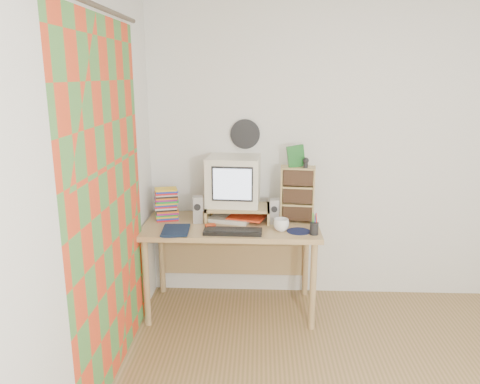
# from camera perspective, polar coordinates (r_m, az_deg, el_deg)

# --- Properties ---
(back_wall) EXTENTS (3.50, 0.00, 3.50)m
(back_wall) POSITION_cam_1_polar(r_m,az_deg,el_deg) (4.09, 13.82, 4.33)
(back_wall) COLOR silver
(back_wall) RESTS_ON floor
(left_wall) EXTENTS (0.00, 3.50, 3.50)m
(left_wall) POSITION_cam_1_polar(r_m,az_deg,el_deg) (2.49, -20.02, -2.32)
(left_wall) COLOR silver
(left_wall) RESTS_ON floor
(curtain) EXTENTS (0.00, 2.20, 2.20)m
(curtain) POSITION_cam_1_polar(r_m,az_deg,el_deg) (2.93, -15.64, -1.58)
(curtain) COLOR red
(curtain) RESTS_ON left_wall
(wall_disc) EXTENTS (0.25, 0.02, 0.25)m
(wall_disc) POSITION_cam_1_polar(r_m,az_deg,el_deg) (3.96, 0.63, 7.07)
(wall_disc) COLOR black
(wall_disc) RESTS_ON back_wall
(desk) EXTENTS (1.40, 0.70, 0.75)m
(desk) POSITION_cam_1_polar(r_m,az_deg,el_deg) (3.88, -1.03, -5.49)
(desk) COLOR tan
(desk) RESTS_ON floor
(monitor_riser) EXTENTS (0.52, 0.30, 0.12)m
(monitor_riser) POSITION_cam_1_polar(r_m,az_deg,el_deg) (3.84, -0.26, -2.10)
(monitor_riser) COLOR tan
(monitor_riser) RESTS_ON desk
(crt_monitor) EXTENTS (0.45, 0.45, 0.40)m
(crt_monitor) POSITION_cam_1_polar(r_m,az_deg,el_deg) (3.83, -0.81, 1.34)
(crt_monitor) COLOR silver
(crt_monitor) RESTS_ON monitor_riser
(speaker_left) EXTENTS (0.09, 0.09, 0.22)m
(speaker_left) POSITION_cam_1_polar(r_m,az_deg,el_deg) (3.79, -5.14, -2.14)
(speaker_left) COLOR #A5A6AA
(speaker_left) RESTS_ON desk
(speaker_right) EXTENTS (0.08, 0.08, 0.20)m
(speaker_right) POSITION_cam_1_polar(r_m,az_deg,el_deg) (3.77, 4.18, -2.36)
(speaker_right) COLOR #A5A6AA
(speaker_right) RESTS_ON desk
(keyboard) EXTENTS (0.44, 0.16, 0.03)m
(keyboard) POSITION_cam_1_polar(r_m,az_deg,el_deg) (3.55, -0.87, -4.84)
(keyboard) COLOR black
(keyboard) RESTS_ON desk
(dvd_stack) EXTENTS (0.20, 0.17, 0.25)m
(dvd_stack) POSITION_cam_1_polar(r_m,az_deg,el_deg) (3.89, -8.95, -1.56)
(dvd_stack) COLOR brown
(dvd_stack) RESTS_ON desk
(cd_rack) EXTENTS (0.29, 0.17, 0.45)m
(cd_rack) POSITION_cam_1_polar(r_m,az_deg,el_deg) (3.81, 7.04, -0.27)
(cd_rack) COLOR tan
(cd_rack) RESTS_ON desk
(mug) EXTENTS (0.15, 0.15, 0.10)m
(mug) POSITION_cam_1_polar(r_m,az_deg,el_deg) (3.61, 5.04, -4.00)
(mug) COLOR white
(mug) RESTS_ON desk
(diary) EXTENTS (0.26, 0.20, 0.05)m
(diary) POSITION_cam_1_polar(r_m,az_deg,el_deg) (3.62, -9.46, -4.46)
(diary) COLOR #0F1C38
(diary) RESTS_ON desk
(mousepad) EXTENTS (0.22, 0.22, 0.00)m
(mousepad) POSITION_cam_1_polar(r_m,az_deg,el_deg) (3.62, 7.17, -4.77)
(mousepad) COLOR #101436
(mousepad) RESTS_ON desk
(pen_cup) EXTENTS (0.07, 0.07, 0.13)m
(pen_cup) POSITION_cam_1_polar(r_m,az_deg,el_deg) (3.55, 9.04, -4.14)
(pen_cup) COLOR black
(pen_cup) RESTS_ON desk
(papers) EXTENTS (0.39, 0.33, 0.04)m
(papers) POSITION_cam_1_polar(r_m,az_deg,el_deg) (3.86, -0.34, -3.13)
(papers) COLOR silver
(papers) RESTS_ON desk
(red_box) EXTENTS (0.09, 0.07, 0.04)m
(red_box) POSITION_cam_1_polar(r_m,az_deg,el_deg) (3.64, -3.63, -4.25)
(red_box) COLOR #BE3614
(red_box) RESTS_ON desk
(game_box) EXTENTS (0.14, 0.06, 0.17)m
(game_box) POSITION_cam_1_polar(r_m,az_deg,el_deg) (3.74, 6.83, 4.35)
(game_box) COLOR #1B5E22
(game_box) RESTS_ON cd_rack
(webcam) EXTENTS (0.05, 0.05, 0.08)m
(webcam) POSITION_cam_1_polar(r_m,az_deg,el_deg) (3.72, 8.02, 3.56)
(webcam) COLOR black
(webcam) RESTS_ON cd_rack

